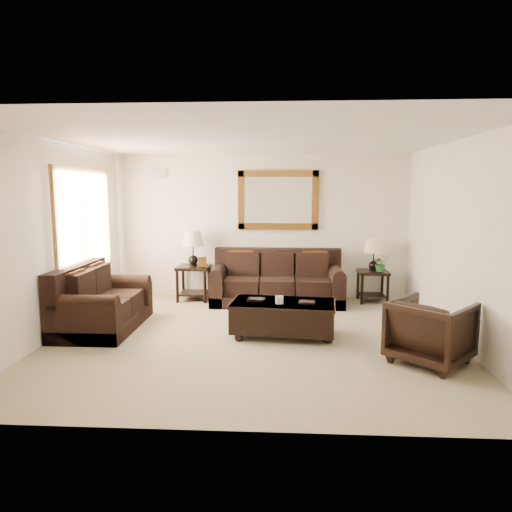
# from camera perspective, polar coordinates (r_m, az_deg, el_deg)

# --- Properties ---
(room) EXTENTS (5.51, 5.01, 2.71)m
(room) POSITION_cam_1_polar(r_m,az_deg,el_deg) (6.16, -0.47, 1.87)
(room) COLOR #84765B
(room) RESTS_ON ground
(window) EXTENTS (0.07, 1.96, 1.66)m
(window) POSITION_cam_1_polar(r_m,az_deg,el_deg) (7.67, -20.62, 4.09)
(window) COLOR white
(window) RESTS_ON room
(mirror) EXTENTS (1.50, 0.06, 1.10)m
(mirror) POSITION_cam_1_polar(r_m,az_deg,el_deg) (8.57, 2.77, 6.99)
(mirror) COLOR #462C0E
(mirror) RESTS_ON room
(air_vent) EXTENTS (0.25, 0.02, 0.18)m
(air_vent) POSITION_cam_1_polar(r_m,az_deg,el_deg) (8.89, -11.93, 10.09)
(air_vent) COLOR #999999
(air_vent) RESTS_ON room
(sofa) EXTENTS (2.34, 1.01, 0.96)m
(sofa) POSITION_cam_1_polar(r_m,az_deg,el_deg) (8.32, 2.67, -3.48)
(sofa) COLOR black
(sofa) RESTS_ON room
(loveseat) EXTENTS (1.00, 1.68, 0.95)m
(loveseat) POSITION_cam_1_polar(r_m,az_deg,el_deg) (7.16, -19.01, -5.83)
(loveseat) COLOR black
(loveseat) RESTS_ON room
(end_table_left) EXTENTS (0.59, 0.59, 1.30)m
(end_table_left) POSITION_cam_1_polar(r_m,az_deg,el_deg) (8.51, -7.86, 0.13)
(end_table_left) COLOR black
(end_table_left) RESTS_ON room
(end_table_right) EXTENTS (0.53, 0.53, 1.17)m
(end_table_right) POSITION_cam_1_polar(r_m,az_deg,el_deg) (8.56, 14.46, -0.59)
(end_table_right) COLOR black
(end_table_right) RESTS_ON room
(coffee_table) EXTENTS (1.51, 0.92, 0.61)m
(coffee_table) POSITION_cam_1_polar(r_m,az_deg,el_deg) (6.45, 3.40, -7.33)
(coffee_table) COLOR black
(coffee_table) RESTS_ON room
(armchair) EXTENTS (1.11, 1.11, 0.84)m
(armchair) POSITION_cam_1_polar(r_m,az_deg,el_deg) (5.80, 21.02, -8.47)
(armchair) COLOR black
(armchair) RESTS_ON floor
(potted_plant) EXTENTS (0.31, 0.34, 0.24)m
(potted_plant) POSITION_cam_1_polar(r_m,az_deg,el_deg) (8.50, 15.33, -1.11)
(potted_plant) COLOR #1E561D
(potted_plant) RESTS_ON end_table_right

